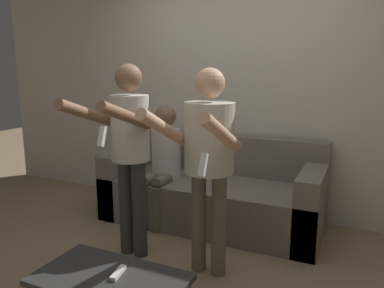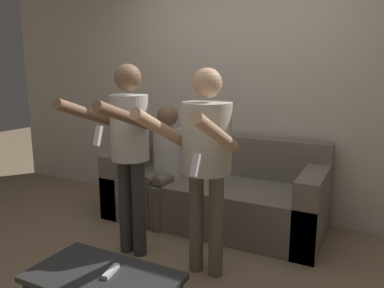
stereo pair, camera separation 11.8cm
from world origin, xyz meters
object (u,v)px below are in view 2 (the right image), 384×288
coffee_table (103,281)px  couch (213,194)px  remote_on_table (111,271)px  person_standing_left (128,140)px  person_standing_right (205,149)px  person_seated (165,159)px

coffee_table → couch: bearing=92.8°
couch → remote_on_table: (0.12, -1.73, 0.08)m
coffee_table → person_standing_left: bearing=116.7°
person_standing_right → remote_on_table: size_ratio=9.96×
person_standing_left → person_seated: 0.81m
person_standing_left → person_standing_right: person_standing_left is taller
person_standing_left → person_seated: person_standing_left is taller
person_standing_left → person_standing_right: 0.67m
remote_on_table → person_standing_left: bearing=119.5°
couch → person_standing_right: (0.34, -0.92, 0.67)m
person_seated → coffee_table: bearing=-71.2°
person_seated → coffee_table: (0.54, -1.58, -0.32)m
person_standing_left → person_standing_right: size_ratio=1.02×
person_seated → remote_on_table: 1.67m
couch → coffee_table: (0.09, -1.77, 0.03)m
person_standing_left → person_standing_right: bearing=0.2°
couch → remote_on_table: 1.74m
person_standing_left → couch: bearing=70.0°
person_standing_right → person_seated: 1.12m
coffee_table → remote_on_table: bearing=48.0°
person_standing_left → person_seated: bearing=98.7°
couch → person_standing_left: person_standing_left is taller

